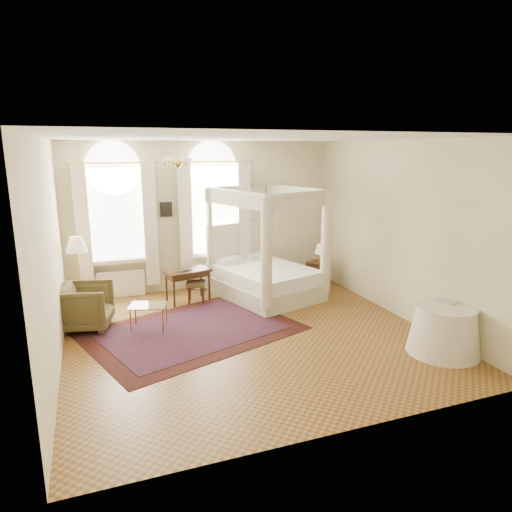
{
  "coord_description": "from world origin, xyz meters",
  "views": [
    {
      "loc": [
        -2.44,
        -6.95,
        3.13
      ],
      "look_at": [
        0.28,
        0.4,
        1.28
      ],
      "focal_mm": 32.0,
      "sensor_mm": 36.0,
      "label": 1
    }
  ],
  "objects": [
    {
      "name": "writing_desk",
      "position": [
        -0.61,
        2.1,
        0.59
      ],
      "size": [
        1.01,
        0.69,
        0.69
      ],
      "color": "#38220F",
      "rests_on": "ground"
    },
    {
      "name": "oriental_rug",
      "position": [
        -0.89,
        0.49,
        0.01
      ],
      "size": [
        4.12,
        3.51,
        0.01
      ],
      "color": "#40140F",
      "rests_on": "ground"
    },
    {
      "name": "ground",
      "position": [
        0.0,
        0.0,
        0.0
      ],
      "size": [
        6.0,
        6.0,
        0.0
      ],
      "primitive_type": "plane",
      "color": "olive",
      "rests_on": "ground"
    },
    {
      "name": "armchair",
      "position": [
        -2.63,
        1.29,
        0.41
      ],
      "size": [
        1.07,
        1.05,
        0.81
      ],
      "primitive_type": "imported",
      "rotation": [
        0.0,
        0.0,
        1.33
      ],
      "color": "#483D1E",
      "rests_on": "ground"
    },
    {
      "name": "stool",
      "position": [
        -0.46,
        2.01,
        0.36
      ],
      "size": [
        0.47,
        0.47,
        0.44
      ],
      "color": "#473B1E",
      "rests_on": "ground"
    },
    {
      "name": "window_left",
      "position": [
        -1.9,
        2.87,
        1.49
      ],
      "size": [
        1.62,
        0.27,
        3.29
      ],
      "color": "silver",
      "rests_on": "room_walls"
    },
    {
      "name": "floor_lamp",
      "position": [
        -2.7,
        2.09,
        1.3
      ],
      "size": [
        0.39,
        0.39,
        1.52
      ],
      "color": "#B98F3D",
      "rests_on": "ground"
    },
    {
      "name": "nightstand",
      "position": [
        2.42,
        2.05,
        0.3
      ],
      "size": [
        0.54,
        0.52,
        0.61
      ],
      "primitive_type": "cube",
      "rotation": [
        0.0,
        0.0,
        0.38
      ],
      "color": "#38220F",
      "rests_on": "ground"
    },
    {
      "name": "nightstand_lamp",
      "position": [
        2.47,
        2.06,
        0.88
      ],
      "size": [
        0.28,
        0.28,
        0.41
      ],
      "color": "#B98F3D",
      "rests_on": "nightstand"
    },
    {
      "name": "side_table",
      "position": [
        2.63,
        -1.73,
        0.37
      ],
      "size": [
        1.12,
        1.12,
        0.76
      ],
      "color": "silver",
      "rests_on": "ground"
    },
    {
      "name": "chandelier",
      "position": [
        -0.9,
        1.2,
        2.91
      ],
      "size": [
        0.51,
        0.45,
        0.5
      ],
      "color": "#B98F3D",
      "rests_on": "room_walls"
    },
    {
      "name": "laptop",
      "position": [
        -0.71,
        2.07,
        0.7
      ],
      "size": [
        0.38,
        0.32,
        0.03
      ],
      "primitive_type": "imported",
      "rotation": [
        0.0,
        0.0,
        3.51
      ],
      "color": "black",
      "rests_on": "writing_desk"
    },
    {
      "name": "coffee_table",
      "position": [
        -1.58,
        0.88,
        0.4
      ],
      "size": [
        0.76,
        0.64,
        0.44
      ],
      "color": "white",
      "rests_on": "ground"
    },
    {
      "name": "book",
      "position": [
        2.71,
        -1.58,
        0.77
      ],
      "size": [
        0.24,
        0.3,
        0.03
      ],
      "primitive_type": "imported",
      "rotation": [
        0.0,
        0.0,
        0.17
      ],
      "color": "black",
      "rests_on": "side_table"
    },
    {
      "name": "window_right",
      "position": [
        0.2,
        2.87,
        1.49
      ],
      "size": [
        1.62,
        0.27,
        3.29
      ],
      "color": "silver",
      "rests_on": "room_walls"
    },
    {
      "name": "canopy_bed",
      "position": [
        1.05,
        1.84,
        0.53
      ],
      "size": [
        2.29,
        2.56,
        2.34
      ],
      "color": "beige",
      "rests_on": "ground"
    },
    {
      "name": "wall_pictures",
      "position": [
        0.09,
        2.97,
        1.89
      ],
      "size": [
        2.54,
        0.03,
        0.39
      ],
      "color": "black",
      "rests_on": "room_walls"
    },
    {
      "name": "room_walls",
      "position": [
        0.0,
        0.0,
        1.98
      ],
      "size": [
        6.0,
        6.0,
        6.0
      ],
      "color": "#F6E5BB",
      "rests_on": "ground"
    }
  ]
}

